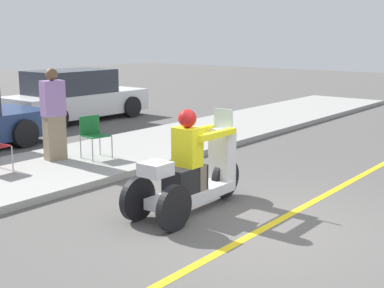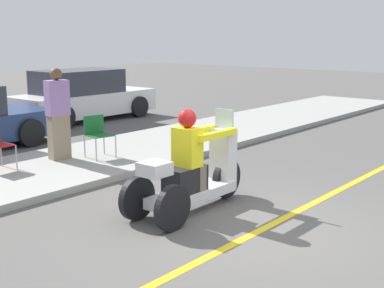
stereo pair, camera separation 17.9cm
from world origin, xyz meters
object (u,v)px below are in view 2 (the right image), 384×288
Objects in this scene: motorcycle_trike at (192,175)px; parked_car_lot_center at (82,96)px; folding_chair_set_back at (97,132)px; spectator_end_of_line at (58,116)px.

motorcycle_trike is 8.95m from parked_car_lot_center.
motorcycle_trike reaches higher than folding_chair_set_back.
folding_chair_set_back is (0.58, -0.45, -0.35)m from spectator_end_of_line.
motorcycle_trike is 3.48m from folding_chair_set_back.
parked_car_lot_center is (3.28, 4.52, 0.08)m from folding_chair_set_back.
parked_car_lot_center is (3.86, 4.07, -0.27)m from spectator_end_of_line.
parked_car_lot_center is at bearing 54.04° from folding_chair_set_back.
spectator_end_of_line is at bearing 82.72° from motorcycle_trike.
parked_car_lot_center is at bearing 46.54° from spectator_end_of_line.
spectator_end_of_line is 2.15× the size of folding_chair_set_back.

